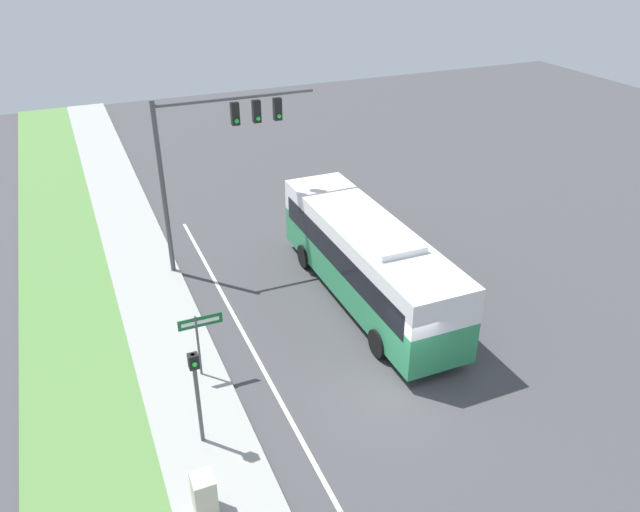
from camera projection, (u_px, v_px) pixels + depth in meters
ground_plane at (395, 390)px, 20.20m from camera, size 80.00×80.00×0.00m
sidewalk at (207, 444)px, 18.03m from camera, size 2.80×80.00×0.12m
grass_verge at (91, 479)px, 16.93m from camera, size 3.60×80.00×0.10m
lane_divider_near at (291, 420)px, 18.96m from camera, size 0.14×30.00×0.01m
bus at (367, 257)px, 24.03m from camera, size 2.77×11.04×3.52m
signal_gantry at (212, 144)px, 24.99m from camera, size 6.61×0.41×7.45m
pedestrian_signal at (196, 385)px, 17.11m from camera, size 0.28×0.34×3.21m
street_sign at (199, 334)px, 19.97m from camera, size 1.44×0.08×2.41m
utility_cabinet at (204, 495)px, 15.61m from camera, size 0.56×0.64×1.22m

